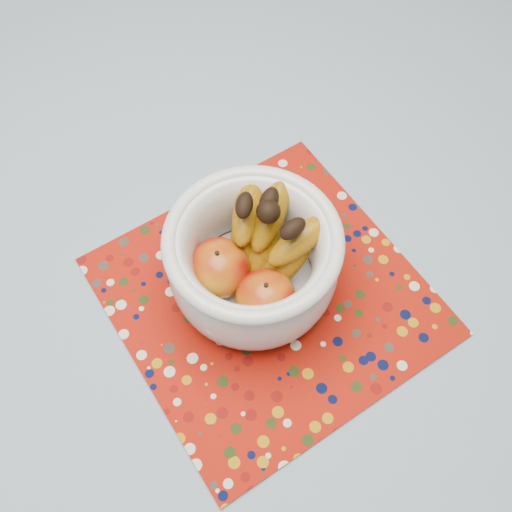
# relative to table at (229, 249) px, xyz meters

# --- Properties ---
(table) EXTENTS (1.20, 1.20, 0.75)m
(table) POSITION_rel_table_xyz_m (0.00, 0.00, 0.00)
(table) COLOR brown
(table) RESTS_ON ground
(tablecloth) EXTENTS (1.32, 1.32, 0.01)m
(tablecloth) POSITION_rel_table_xyz_m (0.00, 0.00, 0.08)
(tablecloth) COLOR #6689AB
(tablecloth) RESTS_ON table
(placemat) EXTENTS (0.43, 0.43, 0.00)m
(placemat) POSITION_rel_table_xyz_m (0.12, -0.06, 0.09)
(placemat) COLOR #971308
(placemat) RESTS_ON tablecloth
(fruit_bowl) EXTENTS (0.20, 0.20, 0.14)m
(fruit_bowl) POSITION_rel_table_xyz_m (0.09, -0.05, 0.16)
(fruit_bowl) COLOR silver
(fruit_bowl) RESTS_ON placemat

